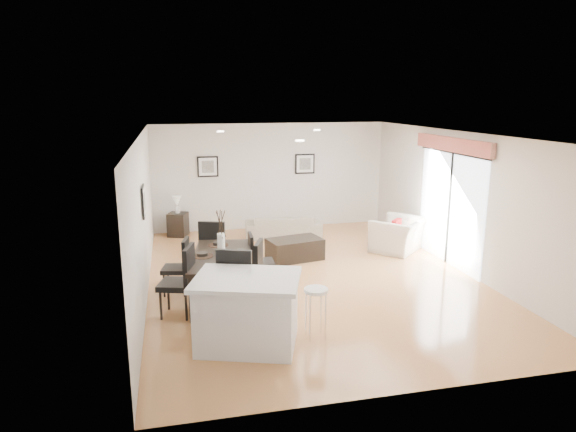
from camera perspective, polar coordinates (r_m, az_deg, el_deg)
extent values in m
plane|color=#BC844D|center=(9.79, 2.65, -6.87)|extent=(8.00, 8.00, 0.00)
cube|color=silver|center=(13.25, -1.93, 4.44)|extent=(6.00, 0.04, 2.70)
cube|color=silver|center=(5.82, 13.49, -7.28)|extent=(6.00, 0.04, 2.70)
cube|color=silver|center=(9.09, -15.78, -0.05)|extent=(0.04, 8.00, 2.70)
cube|color=silver|center=(10.62, 18.54, 1.60)|extent=(0.04, 8.00, 2.70)
cube|color=white|center=(9.23, 2.83, 9.10)|extent=(6.00, 8.00, 0.02)
imported|color=#A09882|center=(12.51, -0.52, -1.13)|extent=(1.91, 0.94, 0.54)
imported|color=beige|center=(11.61, 12.18, -2.06)|extent=(1.50, 1.49, 0.73)
imported|color=#3A5D27|center=(12.12, 28.70, -3.07)|extent=(0.62, 0.56, 0.61)
imported|color=#3A5D27|center=(13.57, 23.42, -0.89)|extent=(0.39, 0.39, 0.63)
cube|color=black|center=(8.60, -7.39, -4.51)|extent=(1.24, 2.02, 0.06)
cylinder|color=black|center=(7.95, -10.71, -9.15)|extent=(0.07, 0.07, 0.72)
cylinder|color=black|center=(9.59, -9.43, -5.18)|extent=(0.07, 0.07, 0.72)
cylinder|color=black|center=(7.88, -4.72, -9.14)|extent=(0.07, 0.07, 0.72)
cylinder|color=black|center=(9.54, -4.51, -5.14)|extent=(0.07, 0.07, 0.72)
cube|color=black|center=(8.20, -12.31, -7.45)|extent=(0.63, 0.63, 0.09)
cube|color=black|center=(8.04, -10.91, -5.40)|extent=(0.21, 0.50, 0.60)
cylinder|color=black|center=(8.53, -13.14, -8.65)|extent=(0.04, 0.04, 0.46)
cylinder|color=black|center=(8.42, -10.54, -8.80)|extent=(0.04, 0.04, 0.46)
cylinder|color=black|center=(8.18, -13.95, -9.65)|extent=(0.04, 0.04, 0.46)
cylinder|color=black|center=(8.07, -11.24, -9.82)|extent=(0.04, 0.04, 0.46)
cube|color=black|center=(9.11, -12.39, -5.78)|extent=(0.52, 0.52, 0.08)
cube|color=black|center=(8.99, -11.28, -4.13)|extent=(0.15, 0.44, 0.53)
cylinder|color=black|center=(9.39, -13.15, -6.81)|extent=(0.03, 0.03, 0.40)
cylinder|color=black|center=(9.32, -11.07, -6.85)|extent=(0.03, 0.03, 0.40)
cylinder|color=black|center=(9.07, -13.60, -7.54)|extent=(0.03, 0.03, 0.40)
cylinder|color=black|center=(9.00, -11.45, -7.59)|extent=(0.03, 0.03, 0.40)
cube|color=black|center=(8.34, -1.80, -6.89)|extent=(0.63, 0.63, 0.09)
cube|color=black|center=(8.28, -3.28, -4.82)|extent=(0.23, 0.48, 0.58)
cylinder|color=black|center=(8.23, -0.67, -9.14)|extent=(0.04, 0.04, 0.45)
cylinder|color=black|center=(8.29, -3.32, -9.00)|extent=(0.04, 0.04, 0.45)
cylinder|color=black|center=(8.59, -0.31, -8.19)|extent=(0.04, 0.04, 0.45)
cylinder|color=black|center=(8.64, -2.85, -8.06)|extent=(0.04, 0.04, 0.45)
cube|color=black|center=(9.24, -2.94, -5.23)|extent=(0.46, 0.46, 0.08)
cube|color=black|center=(9.13, -4.15, -3.64)|extent=(0.08, 0.44, 0.52)
cylinder|color=black|center=(9.18, -1.71, -6.92)|extent=(0.03, 0.03, 0.40)
cylinder|color=black|center=(9.13, -3.86, -7.04)|extent=(0.03, 0.03, 0.40)
cylinder|color=black|center=(9.50, -2.03, -6.22)|extent=(0.03, 0.03, 0.40)
cylinder|color=black|center=(9.46, -4.10, -6.33)|extent=(0.03, 0.03, 0.40)
cube|color=black|center=(7.49, -6.37, -9.01)|extent=(0.68, 0.68, 0.09)
cube|color=black|center=(7.59, -6.01, -6.04)|extent=(0.52, 0.25, 0.63)
cylinder|color=black|center=(7.48, -8.27, -11.53)|extent=(0.04, 0.04, 0.48)
cylinder|color=black|center=(7.84, -7.44, -10.30)|extent=(0.04, 0.04, 0.48)
cylinder|color=black|center=(7.38, -5.11, -11.78)|extent=(0.04, 0.04, 0.48)
cylinder|color=black|center=(7.75, -4.43, -10.52)|extent=(0.04, 0.04, 0.48)
cube|color=black|center=(9.88, -8.08, -3.78)|extent=(0.63, 0.63, 0.09)
cube|color=black|center=(9.59, -8.46, -2.36)|extent=(0.49, 0.23, 0.59)
cylinder|color=black|center=(10.09, -6.69, -4.97)|extent=(0.04, 0.04, 0.45)
cylinder|color=black|center=(9.73, -7.20, -5.67)|extent=(0.04, 0.04, 0.45)
cylinder|color=black|center=(10.18, -8.83, -4.87)|extent=(0.04, 0.04, 0.45)
cylinder|color=black|center=(9.83, -9.41, -5.56)|extent=(0.04, 0.04, 0.45)
cylinder|color=white|center=(8.54, -7.43, -3.13)|extent=(0.13, 0.13, 0.37)
cylinder|color=#321F16|center=(8.62, -5.31, -4.15)|extent=(0.36, 0.36, 0.01)
cylinder|color=black|center=(8.61, -5.32, -3.95)|extent=(0.19, 0.19, 0.05)
cylinder|color=#321F16|center=(9.14, -7.76, -3.22)|extent=(0.36, 0.36, 0.01)
cylinder|color=black|center=(9.13, -7.77, -3.03)|extent=(0.19, 0.19, 0.05)
cylinder|color=#321F16|center=(8.57, -9.50, -4.39)|extent=(0.36, 0.36, 0.01)
cylinder|color=black|center=(8.56, -9.51, -4.19)|extent=(0.19, 0.19, 0.05)
cylinder|color=#321F16|center=(8.04, -6.99, -5.47)|extent=(0.36, 0.36, 0.01)
cylinder|color=black|center=(8.03, -6.99, -5.26)|extent=(0.19, 0.19, 0.05)
cube|color=black|center=(10.81, 0.75, -3.69)|extent=(1.22, 0.88, 0.44)
cube|color=black|center=(12.88, -12.12, -0.92)|extent=(0.55, 0.55, 0.58)
cylinder|color=white|center=(12.80, -12.20, 0.72)|extent=(0.10, 0.10, 0.18)
cone|color=beige|center=(12.76, -12.25, 1.66)|extent=(0.22, 0.22, 0.24)
cube|color=maroon|center=(11.42, 11.97, -1.17)|extent=(0.31, 0.30, 0.33)
cube|color=silver|center=(7.13, -4.54, -10.77)|extent=(1.53, 1.33, 0.92)
cube|color=silver|center=(6.95, -4.61, -7.06)|extent=(1.67, 1.47, 0.06)
cylinder|color=white|center=(7.22, 3.14, -8.24)|extent=(0.34, 0.34, 0.05)
cylinder|color=silver|center=(7.49, 3.71, -10.40)|extent=(0.02, 0.02, 0.71)
cylinder|color=silver|center=(7.43, 2.02, -10.57)|extent=(0.02, 0.02, 0.71)
cylinder|color=silver|center=(7.23, 2.49, -11.26)|extent=(0.02, 0.02, 0.71)
cylinder|color=silver|center=(7.29, 4.22, -11.08)|extent=(0.02, 0.02, 0.71)
cube|color=black|center=(12.97, -8.90, 5.44)|extent=(0.52, 0.03, 0.52)
cube|color=white|center=(12.97, -8.90, 5.44)|extent=(0.44, 0.04, 0.44)
cube|color=#53534E|center=(12.97, -8.90, 5.44)|extent=(0.30, 0.04, 0.30)
cube|color=black|center=(13.38, 1.89, 5.82)|extent=(0.52, 0.03, 0.52)
cube|color=white|center=(13.38, 1.89, 5.82)|extent=(0.44, 0.04, 0.44)
cube|color=#53534E|center=(13.38, 1.89, 5.82)|extent=(0.30, 0.04, 0.30)
cube|color=black|center=(8.84, -15.76, 1.57)|extent=(0.03, 0.52, 0.52)
cube|color=white|center=(8.84, -15.76, 1.57)|extent=(0.04, 0.44, 0.44)
cube|color=#53534E|center=(8.84, -15.76, 1.57)|extent=(0.04, 0.30, 0.30)
cube|color=white|center=(10.90, 17.55, 0.75)|extent=(0.02, 2.40, 2.25)
cube|color=black|center=(10.89, 17.46, 0.74)|extent=(0.03, 0.05, 2.25)
cube|color=black|center=(10.72, 17.88, 6.73)|extent=(0.03, 2.50, 0.05)
cube|color=maroon|center=(10.68, 17.75, 7.59)|extent=(0.10, 2.70, 0.28)
plane|color=gray|center=(12.30, 25.36, -3.97)|extent=(6.00, 6.00, 0.00)
cube|color=brown|center=(14.57, 23.24, 2.77)|extent=(0.35, 0.35, 2.00)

